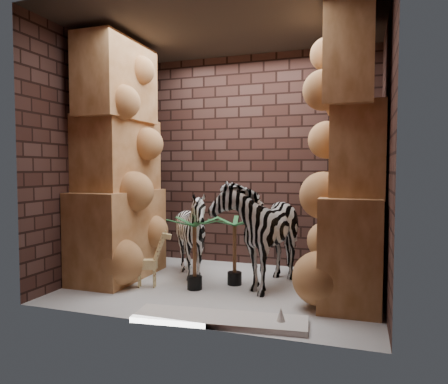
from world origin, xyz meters
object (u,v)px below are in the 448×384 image
(palm_back, at_px, (195,253))
(surfboard, at_px, (220,319))
(giraffe_toy, at_px, (147,258))
(zebra_right, at_px, (262,222))
(palm_front, at_px, (235,251))
(zebra_left, at_px, (192,239))

(palm_back, distance_m, surfboard, 1.12)
(giraffe_toy, distance_m, palm_back, 0.57)
(giraffe_toy, relative_size, palm_back, 0.82)
(surfboard, bearing_deg, palm_back, 118.78)
(zebra_right, bearing_deg, giraffe_toy, -146.91)
(palm_front, distance_m, palm_back, 0.50)
(zebra_right, distance_m, palm_back, 0.88)
(giraffe_toy, xyz_separation_m, palm_back, (0.56, 0.10, 0.07))
(zebra_right, bearing_deg, palm_front, -147.17)
(zebra_right, relative_size, surfboard, 0.95)
(giraffe_toy, bearing_deg, palm_front, 7.78)
(palm_back, relative_size, surfboard, 0.53)
(palm_back, bearing_deg, palm_front, 40.94)
(zebra_left, xyz_separation_m, palm_front, (0.57, -0.07, -0.09))
(zebra_left, bearing_deg, palm_back, -54.59)
(surfboard, bearing_deg, palm_front, 94.47)
(palm_front, relative_size, palm_back, 0.98)
(zebra_left, bearing_deg, giraffe_toy, -117.03)
(zebra_right, relative_size, palm_back, 1.78)
(zebra_left, relative_size, surfboard, 0.70)
(zebra_left, xyz_separation_m, surfboard, (0.80, -1.26, -0.48))
(palm_front, xyz_separation_m, palm_back, (-0.38, -0.33, 0.01))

